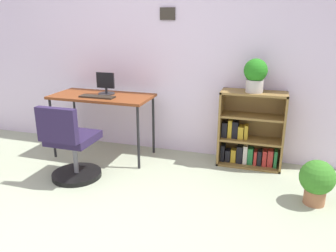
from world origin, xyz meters
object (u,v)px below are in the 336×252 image
at_px(bookshelf_low, 250,133).
at_px(potted_plant_floor, 317,180).
at_px(potted_plant_on_shelf, 255,74).
at_px(keyboard, 97,97).
at_px(monitor, 106,85).
at_px(desk, 102,100).
at_px(office_chair, 71,148).

xyz_separation_m(bookshelf_low, potted_plant_floor, (0.66, -0.72, -0.14)).
distance_m(bookshelf_low, potted_plant_on_shelf, 0.68).
xyz_separation_m(keyboard, potted_plant_floor, (2.36, -0.34, -0.53)).
height_order(monitor, potted_plant_on_shelf, potted_plant_on_shelf).
bearing_deg(potted_plant_on_shelf, keyboard, -169.04).
relative_size(monitor, keyboard, 0.63).
xyz_separation_m(monitor, bookshelf_low, (1.69, 0.19, -0.49)).
height_order(desk, monitor, monitor).
bearing_deg(keyboard, office_chair, -91.16).
height_order(keyboard, office_chair, office_chair).
distance_m(office_chair, potted_plant_floor, 2.39).
height_order(office_chair, potted_plant_floor, office_chair).
xyz_separation_m(monitor, potted_plant_on_shelf, (1.70, 0.14, 0.19)).
relative_size(desk, office_chair, 1.44).
distance_m(keyboard, office_chair, 0.71).
relative_size(keyboard, potted_plant_on_shelf, 1.15).
distance_m(keyboard, bookshelf_low, 1.79).
bearing_deg(potted_plant_floor, bookshelf_low, 132.21).
relative_size(bookshelf_low, potted_plant_floor, 2.04).
bearing_deg(keyboard, monitor, 85.05).
distance_m(bookshelf_low, potted_plant_floor, 0.99).
xyz_separation_m(keyboard, bookshelf_low, (1.71, 0.38, -0.39)).
distance_m(desk, monitor, 0.18).
height_order(office_chair, potted_plant_on_shelf, potted_plant_on_shelf).
relative_size(desk, potted_plant_on_shelf, 3.31).
height_order(keyboard, bookshelf_low, bookshelf_low).
xyz_separation_m(desk, monitor, (0.02, 0.07, 0.17)).
height_order(keyboard, potted_plant_on_shelf, potted_plant_on_shelf).
relative_size(bookshelf_low, potted_plant_on_shelf, 2.40).
bearing_deg(monitor, desk, -110.68).
bearing_deg(monitor, potted_plant_floor, -12.76).
bearing_deg(potted_plant_floor, monitor, 167.24).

